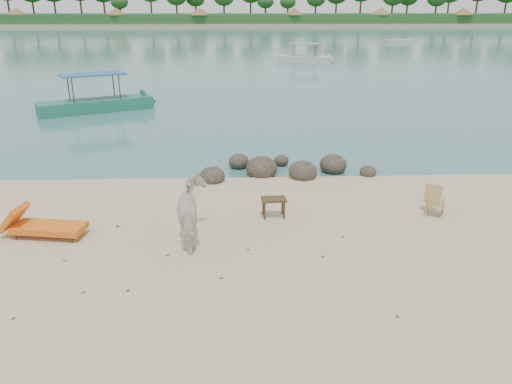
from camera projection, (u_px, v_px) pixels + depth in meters
water at (236, 35)px, 95.66m from camera, size 400.00×400.00×0.00m
far_shore at (236, 21)px, 170.44m from camera, size 420.00×90.00×1.40m
far_scenery at (236, 13)px, 138.20m from camera, size 420.00×18.00×9.50m
boulders at (281, 169)px, 17.57m from camera, size 6.11×2.67×0.82m
cow at (194, 213)px, 12.32m from camera, size 1.14×1.98×1.57m
side_table at (274, 209)px, 13.90m from camera, size 0.71×0.49×0.55m
lounge_chair at (49, 225)px, 12.72m from camera, size 2.37×1.15×0.68m
deck_chair at (436, 203)px, 13.96m from camera, size 0.74×0.76×0.81m
boat_near at (93, 80)px, 27.44m from camera, size 6.91×4.52×3.37m
boat_mid at (305, 46)px, 51.27m from camera, size 6.40×3.10×3.05m
boat_far at (399, 40)px, 77.44m from camera, size 5.53×2.92×0.63m
dead_leaves at (187, 260)px, 11.68m from camera, size 7.42×5.60×0.00m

